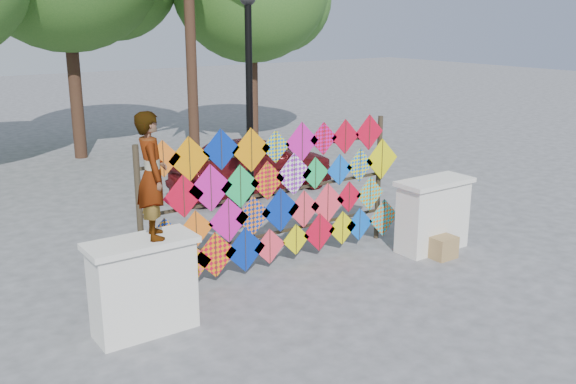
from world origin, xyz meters
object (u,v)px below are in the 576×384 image
object	(u,v)px
vendor_woman	(152,175)
lamppost	(249,95)
kite_rack	(281,195)
sedan	(253,164)

from	to	relation	value
vendor_woman	lamppost	bearing A→B (deg)	-36.53
kite_rack	lamppost	xyz separation A→B (m)	(0.21, 1.28, 1.49)
vendor_woman	lamppost	distance (m)	3.61
vendor_woman	sedan	world-z (taller)	vendor_woman
kite_rack	lamppost	bearing A→B (deg)	80.67
vendor_woman	sedan	distance (m)	7.00
kite_rack	vendor_woman	xyz separation A→B (m)	(-2.58, -0.92, 0.89)
sedan	lamppost	distance (m)	3.94
kite_rack	lamppost	world-z (taller)	lamppost
lamppost	vendor_woman	bearing A→B (deg)	-141.78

